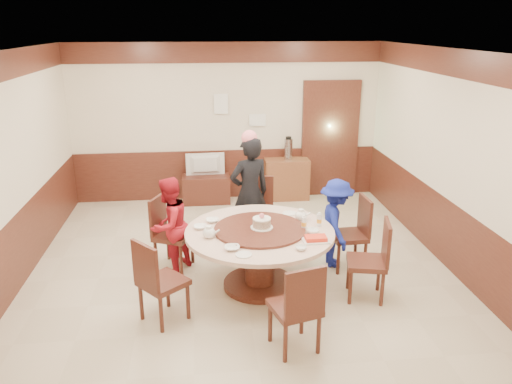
{
  "coord_description": "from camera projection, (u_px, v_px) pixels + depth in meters",
  "views": [
    {
      "loc": [
        -0.46,
        -5.88,
        3.1
      ],
      "look_at": [
        0.19,
        -0.02,
        1.1
      ],
      "focal_mm": 35.0,
      "sensor_mm": 36.0,
      "label": 1
    }
  ],
  "objects": [
    {
      "name": "room",
      "position": [
        241.0,
        193.0,
        6.25
      ],
      "size": [
        6.0,
        6.04,
        2.84
      ],
      "color": "beige",
      "rests_on": "ground"
    },
    {
      "name": "banquet_table",
      "position": [
        260.0,
        247.0,
        6.03
      ],
      "size": [
        1.79,
        1.79,
        0.78
      ],
      "color": "#481F16",
      "rests_on": "ground"
    },
    {
      "name": "chair_0",
      "position": [
        349.0,
        246.0,
        6.6
      ],
      "size": [
        0.47,
        0.46,
        0.97
      ],
      "rotation": [
        0.0,
        0.0,
        1.62
      ],
      "color": "#481F16",
      "rests_on": "ground"
    },
    {
      "name": "chair_1",
      "position": [
        259.0,
        223.0,
        7.36
      ],
      "size": [
        0.5,
        0.5,
        0.97
      ],
      "rotation": [
        0.0,
        0.0,
        3.01
      ],
      "color": "#481F16",
      "rests_on": "ground"
    },
    {
      "name": "chair_2",
      "position": [
        172.0,
        245.0,
        6.61
      ],
      "size": [
        0.58,
        0.58,
        0.97
      ],
      "rotation": [
        0.0,
        0.0,
        4.31
      ],
      "color": "#481F16",
      "rests_on": "ground"
    },
    {
      "name": "chair_3",
      "position": [
        162.0,
        295.0,
        5.41
      ],
      "size": [
        0.62,
        0.62,
        0.97
      ],
      "rotation": [
        0.0,
        0.0,
        5.42
      ],
      "color": "#481F16",
      "rests_on": "ground"
    },
    {
      "name": "chair_4",
      "position": [
        295.0,
        322.0,
        4.92
      ],
      "size": [
        0.54,
        0.55,
        0.97
      ],
      "rotation": [
        0.0,
        0.0,
        6.56
      ],
      "color": "#481F16",
      "rests_on": "ground"
    },
    {
      "name": "chair_5",
      "position": [
        367.0,
        274.0,
        5.86
      ],
      "size": [
        0.54,
        0.53,
        0.97
      ],
      "rotation": [
        0.0,
        0.0,
        7.62
      ],
      "color": "#481F16",
      "rests_on": "ground"
    },
    {
      "name": "person_standing",
      "position": [
        250.0,
        193.0,
        7.05
      ],
      "size": [
        0.69,
        0.57,
        1.64
      ],
      "primitive_type": "imported",
      "rotation": [
        0.0,
        0.0,
        3.48
      ],
      "color": "black",
      "rests_on": "ground"
    },
    {
      "name": "person_red",
      "position": [
        169.0,
        225.0,
        6.4
      ],
      "size": [
        0.76,
        0.78,
        1.27
      ],
      "primitive_type": "imported",
      "rotation": [
        0.0,
        0.0,
        4.07
      ],
      "color": "#B11724",
      "rests_on": "ground"
    },
    {
      "name": "person_blue",
      "position": [
        336.0,
        223.0,
        6.57
      ],
      "size": [
        0.47,
        0.79,
        1.2
      ],
      "primitive_type": "imported",
      "rotation": [
        0.0,
        0.0,
        1.54
      ],
      "color": "navy",
      "rests_on": "ground"
    },
    {
      "name": "birthday_cake",
      "position": [
        262.0,
        223.0,
        5.94
      ],
      "size": [
        0.27,
        0.27,
        0.19
      ],
      "color": "white",
      "rests_on": "banquet_table"
    },
    {
      "name": "teapot_left",
      "position": [
        209.0,
        233.0,
        5.74
      ],
      "size": [
        0.17,
        0.15,
        0.13
      ],
      "primitive_type": "ellipsoid",
      "color": "white",
      "rests_on": "banquet_table"
    },
    {
      "name": "teapot_right",
      "position": [
        301.0,
        216.0,
        6.26
      ],
      "size": [
        0.17,
        0.15,
        0.13
      ],
      "primitive_type": "ellipsoid",
      "color": "white",
      "rests_on": "banquet_table"
    },
    {
      "name": "bowl_0",
      "position": [
        212.0,
        220.0,
        6.21
      ],
      "size": [
        0.16,
        0.16,
        0.04
      ],
      "primitive_type": "imported",
      "color": "white",
      "rests_on": "banquet_table"
    },
    {
      "name": "bowl_1",
      "position": [
        301.0,
        248.0,
        5.44
      ],
      "size": [
        0.13,
        0.13,
        0.04
      ],
      "primitive_type": "imported",
      "color": "white",
      "rests_on": "banquet_table"
    },
    {
      "name": "bowl_2",
      "position": [
        232.0,
        248.0,
        5.45
      ],
      "size": [
        0.17,
        0.17,
        0.04
      ],
      "primitive_type": "imported",
      "color": "white",
      "rests_on": "banquet_table"
    },
    {
      "name": "bowl_3",
      "position": [
        313.0,
        231.0,
        5.88
      ],
      "size": [
        0.15,
        0.15,
        0.05
      ],
      "primitive_type": "imported",
      "color": "white",
      "rests_on": "banquet_table"
    },
    {
      "name": "bowl_4",
      "position": [
        200.0,
        227.0,
        6.01
      ],
      "size": [
        0.16,
        0.16,
        0.04
      ],
      "primitive_type": "imported",
      "color": "white",
      "rests_on": "banquet_table"
    },
    {
      "name": "saucer_near",
      "position": [
        244.0,
        255.0,
        5.32
      ],
      "size": [
        0.18,
        0.18,
        0.01
      ],
      "primitive_type": "cylinder",
      "color": "white",
      "rests_on": "banquet_table"
    },
    {
      "name": "saucer_far",
      "position": [
        290.0,
        213.0,
        6.48
      ],
      "size": [
        0.18,
        0.18,
        0.01
      ],
      "primitive_type": "cylinder",
      "color": "white",
      "rests_on": "banquet_table"
    },
    {
      "name": "shrimp_platter",
      "position": [
        316.0,
        239.0,
        5.65
      ],
      "size": [
        0.3,
        0.2,
        0.06
      ],
      "color": "white",
      "rests_on": "banquet_table"
    },
    {
      "name": "bottle_0",
      "position": [
        304.0,
        223.0,
        5.97
      ],
      "size": [
        0.06,
        0.06,
        0.16
      ],
      "primitive_type": "cylinder",
      "color": "white",
      "rests_on": "banquet_table"
    },
    {
      "name": "bottle_1",
      "position": [
        319.0,
        220.0,
        6.06
      ],
      "size": [
        0.06,
        0.06,
        0.16
      ],
      "primitive_type": "cylinder",
      "color": "white",
      "rests_on": "banquet_table"
    },
    {
      "name": "tv_stand",
      "position": [
        206.0,
        189.0,
        9.04
      ],
      "size": [
        0.85,
        0.45,
        0.5
      ],
      "primitive_type": "cube",
      "color": "#481F16",
      "rests_on": "ground"
    },
    {
      "name": "television",
      "position": [
        205.0,
        165.0,
        8.9
      ],
      "size": [
        0.69,
        0.12,
        0.4
      ],
      "primitive_type": "imported",
      "rotation": [
        0.0,
        0.0,
        3.18
      ],
      "color": "#949497",
      "rests_on": "tv_stand"
    },
    {
      "name": "side_cabinet",
      "position": [
        287.0,
        179.0,
        9.19
      ],
      "size": [
        0.8,
        0.4,
        0.75
      ],
      "primitive_type": "cube",
      "color": "brown",
      "rests_on": "ground"
    },
    {
      "name": "thermos",
      "position": [
        288.0,
        149.0,
        9.01
      ],
      "size": [
        0.15,
        0.15,
        0.38
      ],
      "primitive_type": "cylinder",
      "color": "silver",
      "rests_on": "side_cabinet"
    },
    {
      "name": "notice_left",
      "position": [
        221.0,
        104.0,
        8.79
      ],
      "size": [
        0.25,
        0.0,
        0.35
      ],
      "primitive_type": "cube",
      "color": "white",
      "rests_on": "room"
    },
    {
      "name": "notice_right",
      "position": [
        257.0,
        120.0,
        8.95
      ],
      "size": [
        0.3,
        0.0,
        0.22
      ],
      "primitive_type": "cube",
      "color": "white",
      "rests_on": "room"
    }
  ]
}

